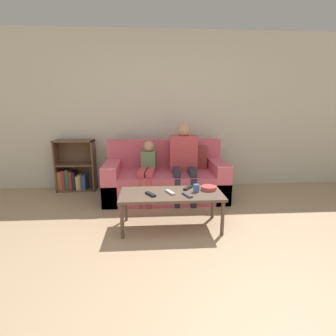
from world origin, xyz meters
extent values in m
plane|color=tan|center=(0.00, 0.00, 0.00)|extent=(22.00, 22.00, 0.00)
cube|color=beige|center=(0.00, 2.78, 1.30)|extent=(12.00, 0.06, 2.60)
cube|color=#DB5B70|center=(0.03, 2.11, 0.16)|extent=(1.83, 0.89, 0.32)
cube|color=#C95467|center=(0.03, 2.02, 0.37)|extent=(1.39, 0.71, 0.10)
cube|color=#DB5B70|center=(0.03, 2.47, 0.64)|extent=(1.83, 0.18, 0.45)
cube|color=#DB5B70|center=(-0.78, 2.11, 0.29)|extent=(0.22, 0.89, 0.58)
cube|color=#DB5B70|center=(0.83, 2.11, 0.29)|extent=(0.22, 0.89, 0.58)
cube|color=#93423D|center=(0.52, 2.32, 0.60)|extent=(0.36, 0.12, 0.36)
cube|color=brown|center=(-1.76, 2.60, 0.43)|extent=(0.02, 0.28, 0.86)
cube|color=brown|center=(-1.15, 2.60, 0.43)|extent=(0.02, 0.28, 0.86)
cube|color=brown|center=(-1.46, 2.73, 0.43)|extent=(0.63, 0.02, 0.86)
cube|color=brown|center=(-1.46, 2.60, 0.01)|extent=(0.63, 0.28, 0.02)
cube|color=brown|center=(-1.46, 2.60, 0.45)|extent=(0.59, 0.28, 0.02)
cube|color=brown|center=(-1.46, 2.60, 0.84)|extent=(0.63, 0.28, 0.02)
cube|color=#B77542|center=(-1.72, 2.59, 0.18)|extent=(0.07, 0.18, 0.31)
cube|color=red|center=(-1.66, 2.59, 0.19)|extent=(0.05, 0.19, 0.33)
cube|color=#2D7A4C|center=(-1.60, 2.59, 0.19)|extent=(0.05, 0.16, 0.34)
cube|color=red|center=(-1.54, 2.59, 0.18)|extent=(0.05, 0.16, 0.31)
cube|color=#232328|center=(-1.49, 2.59, 0.17)|extent=(0.05, 0.21, 0.30)
cube|color=beige|center=(-1.43, 2.59, 0.14)|extent=(0.04, 0.20, 0.23)
cube|color=gold|center=(-1.39, 2.60, 0.15)|extent=(0.04, 0.24, 0.26)
cube|color=#33519E|center=(-1.33, 2.60, 0.15)|extent=(0.07, 0.24, 0.25)
cylinder|color=brown|center=(-0.52, 0.84, 0.20)|extent=(0.04, 0.04, 0.40)
cylinder|color=brown|center=(0.58, 0.84, 0.20)|extent=(0.04, 0.04, 0.40)
cylinder|color=brown|center=(-0.52, 1.30, 0.20)|extent=(0.04, 0.04, 0.40)
cylinder|color=brown|center=(0.58, 1.30, 0.20)|extent=(0.04, 0.04, 0.40)
cube|color=brown|center=(0.03, 1.07, 0.41)|extent=(1.17, 0.54, 0.03)
cylinder|color=#282D38|center=(0.17, 1.69, 0.21)|extent=(0.09, 0.09, 0.42)
cylinder|color=#282D38|center=(0.40, 1.68, 0.21)|extent=(0.09, 0.09, 0.42)
cube|color=#282D38|center=(0.18, 1.92, 0.46)|extent=(0.12, 0.40, 0.09)
cube|color=#282D38|center=(0.41, 1.91, 0.46)|extent=(0.12, 0.40, 0.09)
cube|color=#C6474C|center=(0.31, 2.15, 0.69)|extent=(0.42, 0.22, 0.55)
sphere|color=tan|center=(0.31, 2.15, 1.06)|extent=(0.21, 0.21, 0.21)
cylinder|color=#C6474C|center=(-0.35, 1.70, 0.21)|extent=(0.10, 0.10, 0.42)
cylinder|color=#C6474C|center=(-0.23, 1.69, 0.21)|extent=(0.10, 0.10, 0.42)
cube|color=#C6474C|center=(-0.32, 1.93, 0.46)|extent=(0.15, 0.40, 0.09)
cube|color=#C6474C|center=(-0.20, 1.92, 0.46)|extent=(0.15, 0.40, 0.09)
cube|color=#66845B|center=(-0.23, 2.16, 0.57)|extent=(0.24, 0.23, 0.31)
sphere|color=tan|center=(-0.23, 2.16, 0.81)|extent=(0.16, 0.16, 0.16)
cylinder|color=#3D70B2|center=(0.32, 1.09, 0.47)|extent=(0.07, 0.07, 0.09)
cube|color=#B7B7BC|center=(0.02, 1.06, 0.44)|extent=(0.11, 0.18, 0.02)
cube|color=black|center=(-0.21, 1.01, 0.44)|extent=(0.13, 0.17, 0.02)
cube|color=#47474C|center=(0.20, 0.96, 0.44)|extent=(0.10, 0.18, 0.02)
cube|color=black|center=(0.25, 1.21, 0.44)|extent=(0.14, 0.17, 0.02)
cylinder|color=#DB4C47|center=(0.49, 1.15, 0.45)|extent=(0.18, 0.18, 0.05)
camera|label=1|loc=(-0.20, -1.78, 1.39)|focal=28.00mm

